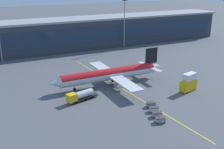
# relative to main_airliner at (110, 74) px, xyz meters

# --- Properties ---
(ground_plane) EXTENTS (700.00, 700.00, 0.00)m
(ground_plane) POSITION_rel_main_airliner_xyz_m (-0.02, -7.94, -4.00)
(ground_plane) COLOR #515459
(apron_lead_in_line) EXTENTS (6.01, 79.82, 0.01)m
(apron_lead_in_line) POSITION_rel_main_airliner_xyz_m (2.23, -5.94, -4.00)
(apron_lead_in_line) COLOR yellow
(apron_lead_in_line) RESTS_ON ground_plane
(terminal_building) EXTENTS (219.13, 19.62, 16.51)m
(terminal_building) POSITION_rel_main_airliner_xyz_m (-7.55, 59.86, 4.27)
(terminal_building) COLOR #2D333D
(terminal_building) RESTS_ON ground_plane
(main_airliner) EXTENTS (44.34, 35.03, 11.85)m
(main_airliner) POSITION_rel_main_airliner_xyz_m (0.00, 0.00, 0.00)
(main_airliner) COLOR silver
(main_airliner) RESTS_ON ground_plane
(fuel_tanker) EXTENTS (11.08, 5.19, 3.25)m
(fuel_tanker) POSITION_rel_main_airliner_xyz_m (-14.64, -8.82, -2.25)
(fuel_tanker) COLOR #232326
(fuel_tanker) RESTS_ON ground_plane
(catering_lift) EXTENTS (7.20, 4.08, 6.30)m
(catering_lift) POSITION_rel_main_airliner_xyz_m (21.49, -17.49, -0.93)
(catering_lift) COLOR yellow
(catering_lift) RESTS_ON ground_plane
(baggage_cart_0) EXTENTS (3.01, 2.33, 1.48)m
(baggage_cart_0) POSITION_rel_main_airliner_xyz_m (-0.32, -31.46, -3.22)
(baggage_cart_0) COLOR gray
(baggage_cart_0) RESTS_ON ground_plane
(baggage_cart_1) EXTENTS (3.01, 2.33, 1.48)m
(baggage_cart_1) POSITION_rel_main_airliner_xyz_m (0.74, -28.44, -3.22)
(baggage_cart_1) COLOR gray
(baggage_cart_1) RESTS_ON ground_plane
(baggage_cart_2) EXTENTS (3.01, 2.33, 1.48)m
(baggage_cart_2) POSITION_rel_main_airliner_xyz_m (1.79, -25.42, -3.22)
(baggage_cart_2) COLOR #B2B7BC
(baggage_cart_2) RESTS_ON ground_plane
(baggage_cart_3) EXTENTS (3.01, 2.33, 1.48)m
(baggage_cart_3) POSITION_rel_main_airliner_xyz_m (2.85, -22.40, -3.22)
(baggage_cart_3) COLOR #595B60
(baggage_cart_3) RESTS_ON ground_plane
(apron_light_mast_0) EXTENTS (2.80, 0.50, 26.59)m
(apron_light_mast_0) POSITION_rel_main_airliner_xyz_m (32.21, 47.90, 11.33)
(apron_light_mast_0) COLOR gray
(apron_light_mast_0) RESTS_ON ground_plane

